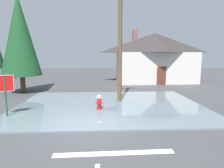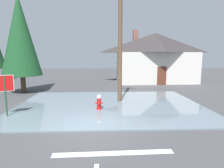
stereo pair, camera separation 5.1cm
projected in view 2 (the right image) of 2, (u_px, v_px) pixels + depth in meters
name	position (u px, v px, depth m)	size (l,w,h in m)	color
ground_plane	(90.00, 128.00, 8.59)	(80.00, 80.00, 0.10)	#424244
flood_puddle	(109.00, 105.00, 12.28)	(11.61, 8.59, 0.07)	slate
lane_stop_bar	(113.00, 153.00, 6.28)	(3.98, 0.30, 0.01)	silver
stop_sign_near	(5.00, 87.00, 9.74)	(0.80, 0.31, 2.21)	#1E4C28
fire_hydrant	(99.00, 103.00, 11.18)	(0.46, 0.40, 0.92)	red
utility_pole	(120.00, 36.00, 12.63)	(1.60, 0.28, 8.52)	brown
house	(155.00, 57.00, 23.23)	(9.77, 6.25, 6.30)	beige
pine_tree_mid_left	(20.00, 35.00, 16.03)	(3.29, 3.29, 8.24)	#4C3823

